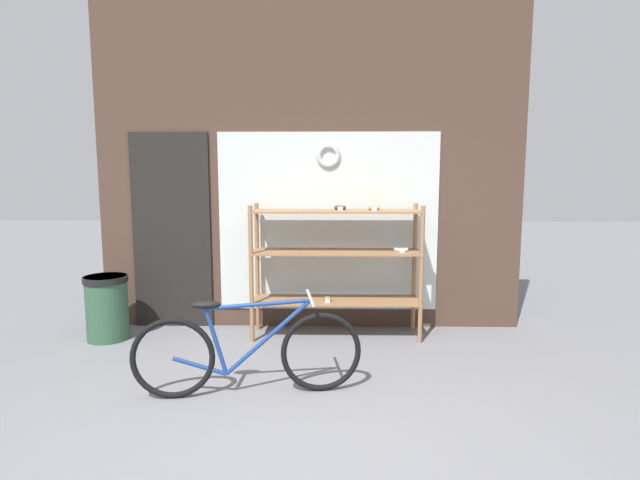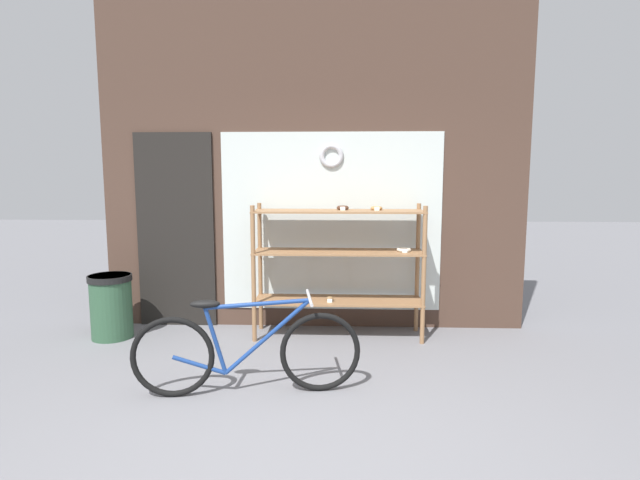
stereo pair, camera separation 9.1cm
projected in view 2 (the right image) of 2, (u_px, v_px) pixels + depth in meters
ground_plane at (288, 453)px, 2.98m from camera, size 30.00×30.00×0.00m
storefront_facade at (309, 162)px, 5.30m from camera, size 4.53×0.13×3.69m
display_case at (339, 257)px, 5.05m from camera, size 1.71×0.45×1.36m
bicycle at (246, 351)px, 3.75m from camera, size 1.71×0.46×0.75m
trash_bin at (111, 304)px, 5.06m from camera, size 0.43×0.43×0.65m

